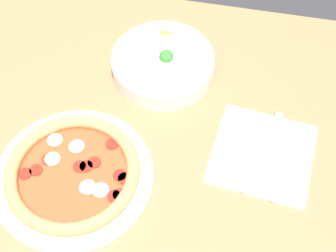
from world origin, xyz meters
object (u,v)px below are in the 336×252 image
object	(u,v)px
pizza	(75,174)
knife	(275,158)
fork	(248,150)
bowl	(163,63)

from	to	relation	value
pizza	knife	xyz separation A→B (m)	(0.38, 0.12, -0.01)
pizza	fork	bearing A→B (deg)	21.41
pizza	bowl	world-z (taller)	bowl
pizza	knife	distance (m)	0.40
bowl	knife	bearing A→B (deg)	-34.24
bowl	fork	distance (m)	0.28
fork	bowl	bearing A→B (deg)	50.82
fork	knife	xyz separation A→B (m)	(0.05, -0.01, -0.00)
pizza	knife	size ratio (longest dim) A/B	1.47
bowl	fork	bearing A→B (deg)	-39.38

